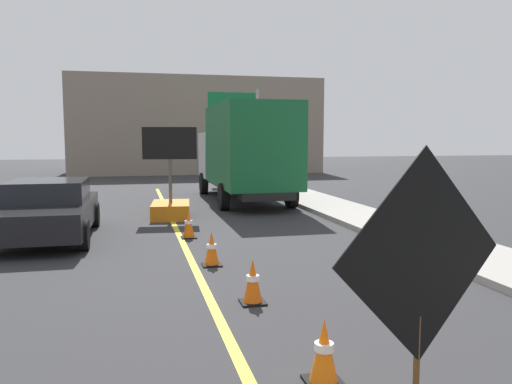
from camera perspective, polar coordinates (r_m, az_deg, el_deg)
The scene contains 11 objects.
lane_center_stripe at distance 6.65m, azimuth -3.66°, elevation -14.91°, with size 0.14×36.00×0.01m, color yellow.
roadwork_sign at distance 4.02m, azimuth 17.92°, elevation -7.36°, with size 1.59×0.42×2.33m.
arrow_board_trailer at distance 15.49m, azimuth -9.52°, elevation -1.06°, with size 1.60×1.91×2.70m.
box_truck at distance 18.99m, azimuth -1.23°, elevation 4.61°, with size 2.64×7.87×3.54m.
pickup_car at distance 13.01m, azimuth -22.22°, elevation -1.83°, with size 2.12×4.55×1.38m.
highway_guide_sign at distance 27.82m, azimuth -1.45°, elevation 8.22°, with size 2.79×0.18×5.00m.
far_building_block at distance 37.26m, azimuth -6.98°, elevation 7.26°, with size 16.58×8.66×6.36m, color gray.
traffic_cone_near_sign at distance 5.22m, azimuth 7.60°, elevation -17.29°, with size 0.36×0.36×0.65m.
traffic_cone_mid_lane at distance 7.46m, azimuth -0.37°, elevation -9.97°, with size 0.36×0.36×0.65m.
traffic_cone_far_lane at distance 9.62m, azimuth -4.98°, elevation -6.35°, with size 0.36×0.36×0.65m.
traffic_cone_curbside at distance 12.28m, azimuth -7.55°, elevation -3.60°, with size 0.36×0.36×0.67m.
Camera 1 is at (-1.05, -0.12, 2.39)m, focal length 35.79 mm.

